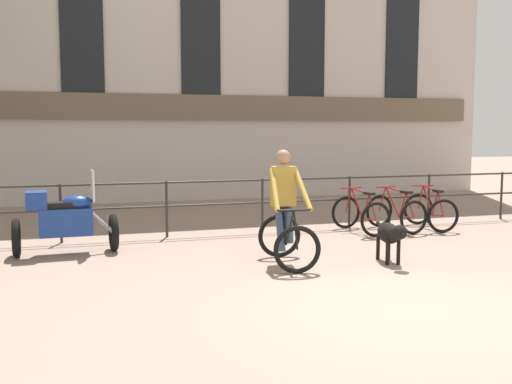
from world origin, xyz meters
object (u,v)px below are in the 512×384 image
(dog, at_px, (390,234))
(parked_bicycle_near_lamp, at_px, (360,214))
(parked_bicycle_mid_left, at_px, (396,213))
(parked_motorcycle, at_px, (65,220))
(cyclist_with_bike, at_px, (286,213))
(parked_bicycle_mid_right, at_px, (430,211))

(dog, xyz_separation_m, parked_bicycle_near_lamp, (0.81, 2.53, -0.08))
(parked_bicycle_near_lamp, bearing_deg, parked_bicycle_mid_left, 174.48)
(parked_motorcycle, xyz_separation_m, parked_bicycle_mid_left, (6.25, 0.39, -0.20))
(cyclist_with_bike, relative_size, parked_bicycle_mid_left, 1.42)
(parked_bicycle_mid_left, xyz_separation_m, parked_bicycle_mid_right, (0.78, -0.00, 0.00))
(parked_bicycle_near_lamp, height_order, parked_bicycle_mid_right, same)
(parked_motorcycle, bearing_deg, cyclist_with_bike, -119.97)
(parked_motorcycle, height_order, parked_bicycle_mid_right, parked_motorcycle)
(cyclist_with_bike, relative_size, parked_bicycle_near_lamp, 1.45)
(parked_bicycle_near_lamp, relative_size, parked_bicycle_mid_right, 0.99)
(dog, relative_size, parked_bicycle_mid_right, 0.89)
(parked_bicycle_mid_left, bearing_deg, parked_bicycle_mid_right, 171.31)
(cyclist_with_bike, xyz_separation_m, parked_bicycle_mid_left, (3.09, 2.05, -0.41))
(dog, relative_size, parked_bicycle_mid_left, 0.88)
(cyclist_with_bike, distance_m, parked_bicycle_mid_left, 3.73)
(parked_motorcycle, relative_size, parked_bicycle_mid_left, 1.37)
(parked_motorcycle, height_order, parked_bicycle_near_lamp, parked_motorcycle)
(parked_bicycle_near_lamp, xyz_separation_m, parked_bicycle_mid_right, (1.57, 0.00, -0.00))
(parked_bicycle_near_lamp, distance_m, parked_bicycle_mid_left, 0.79)
(parked_bicycle_near_lamp, bearing_deg, dog, 66.65)
(parked_bicycle_mid_left, height_order, parked_bicycle_mid_right, same)
(cyclist_with_bike, relative_size, parked_bicycle_mid_right, 1.45)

